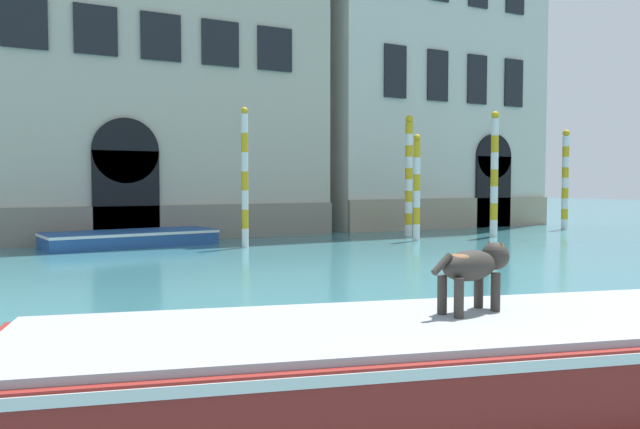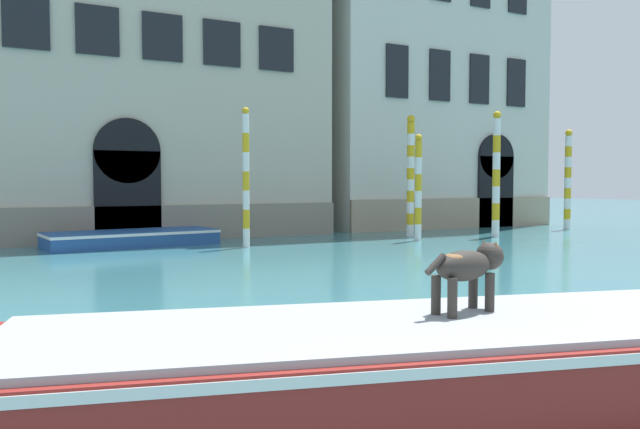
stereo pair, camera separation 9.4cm
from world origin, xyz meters
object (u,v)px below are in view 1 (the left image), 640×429
boat_foreground (479,357)px  mooring_pole_4 (409,175)px  boat_moored_near_palazzo (131,238)px  mooring_pole_0 (417,187)px  mooring_pole_3 (565,179)px  mooring_pole_1 (494,174)px  mooring_pole_2 (245,177)px  dog_on_deck (475,266)px

boat_foreground → mooring_pole_4: mooring_pole_4 is taller
boat_moored_near_palazzo → mooring_pole_0: 9.15m
mooring_pole_0 → mooring_pole_3: mooring_pole_3 is taller
boat_moored_near_palazzo → mooring_pole_1: 12.40m
mooring_pole_2 → mooring_pole_0: bearing=-5.7°
boat_moored_near_palazzo → mooring_pole_4: size_ratio=1.20×
boat_moored_near_palazzo → mooring_pole_4: (9.54, -0.86, 1.93)m
boat_foreground → mooring_pole_0: size_ratio=2.41×
mooring_pole_2 → boat_foreground: bearing=-101.9°
mooring_pole_0 → boat_foreground: bearing=-124.3°
boat_foreground → mooring_pole_0: mooring_pole_0 is taller
mooring_pole_1 → mooring_pole_3: mooring_pole_1 is taller
mooring_pole_1 → mooring_pole_4: 2.97m
dog_on_deck → mooring_pole_3: bearing=30.5°
boat_foreground → dog_on_deck: (0.13, 0.22, 0.76)m
mooring_pole_0 → mooring_pole_1: (3.31, -0.04, 0.46)m
boat_foreground → mooring_pole_3: bearing=53.9°
boat_foreground → mooring_pole_2: size_ratio=2.04×
mooring_pole_0 → mooring_pole_4: mooring_pole_4 is taller
boat_moored_near_palazzo → mooring_pole_1: bearing=-19.4°
mooring_pole_4 → mooring_pole_1: bearing=-35.2°
mooring_pole_1 → mooring_pole_4: mooring_pole_1 is taller
mooring_pole_0 → mooring_pole_4: bearing=62.3°
boat_moored_near_palazzo → mooring_pole_4: 9.77m
dog_on_deck → mooring_pole_2: (2.64, 12.85, 0.91)m
dog_on_deck → mooring_pole_3: size_ratio=0.24×
mooring_pole_1 → mooring_pole_2: 9.08m
mooring_pole_3 → boat_moored_near_palazzo: bearing=175.6°
boat_foreground → mooring_pole_1: 17.27m
boat_foreground → boat_moored_near_palazzo: size_ratio=1.63×
boat_foreground → mooring_pole_4: size_ratio=1.95×
boat_moored_near_palazzo → mooring_pole_0: (8.66, -2.53, 1.51)m
dog_on_deck → boat_moored_near_palazzo: bearing=82.6°
mooring_pole_0 → mooring_pole_1: bearing=-0.7°
mooring_pole_2 → mooring_pole_3: size_ratio=1.01×
dog_on_deck → boat_moored_near_palazzo: 14.84m
dog_on_deck → mooring_pole_0: (8.39, 12.28, 0.61)m
boat_foreground → mooring_pole_3: mooring_pole_3 is taller
dog_on_deck → mooring_pole_0: bearing=47.2°
boat_foreground → dog_on_deck: dog_on_deck is taller
dog_on_deck → mooring_pole_1: (11.69, 12.24, 1.07)m
boat_moored_near_palazzo → mooring_pole_0: bearing=-23.6°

